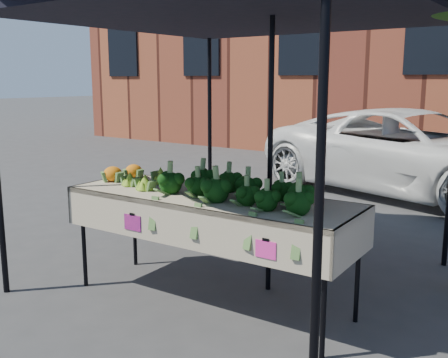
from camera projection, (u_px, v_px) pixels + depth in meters
ground at (224, 300)px, 4.31m from camera, size 90.00×90.00×0.00m
table at (210, 250)px, 4.19m from camera, size 2.43×0.90×0.90m
canopy at (241, 129)px, 4.55m from camera, size 3.16×3.16×2.74m
broccoli_heap at (240, 184)px, 3.95m from camera, size 1.35×0.55×0.23m
romanesco_cluster at (151, 175)px, 4.50m from camera, size 0.41×0.55×0.18m
cauliflower_pair at (123, 171)px, 4.74m from camera, size 0.21×0.41×0.16m
vehicle at (421, 37)px, 7.84m from camera, size 1.88×2.51×4.85m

